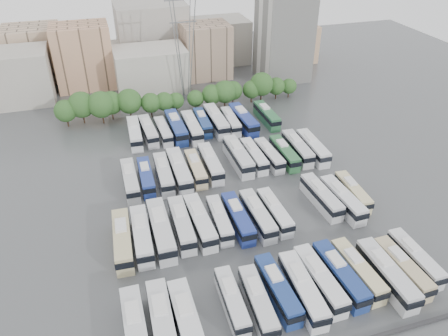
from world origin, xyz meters
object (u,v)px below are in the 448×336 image
object	(u,v)px
bus_r0_s8	(319,280)
bus_r3_s3	(148,131)
bus_r2_s4	(179,171)
bus_r3_s5	(176,127)
bus_r0_s1	(162,324)
bus_r2_s2	(146,177)
bus_r0_s13	(415,258)
bus_r1_s8	(275,212)
bus_r2_s9	(254,156)
bus_r3_s4	(163,131)
bus_r3_s12	(267,115)
bus_r0_s12	(402,268)
bus_r3_s6	(192,127)
bus_r0_s5	(258,302)
bus_r0_s10	(358,270)
bus_r1_s5	(219,220)
bus_r2_s8	(238,156)
bus_r2_s10	(269,155)
bus_r0_s2	(188,324)
bus_r1_s11	(321,197)
bus_r2_s11	(284,153)
bus_r0_s7	(302,289)
bus_r0_s6	(277,289)
bus_r0_s9	(340,275)
bus_r1_s2	(161,230)
bus_r1_s6	(238,218)
bus_r2_s3	(164,174)
electricity_pylon	(183,32)
bus_r2_s6	(211,163)
apartment_tower	(284,35)
bus_r1_s7	(257,215)
bus_r2_s12	(297,148)
bus_r2_s1	(130,180)
bus_r1_s13	(353,192)
bus_r1_s4	(200,222)
bus_r3_s9	(231,121)
bus_r0_s4	(232,301)
bus_r2_s5	(196,168)
bus_r1_s1	(142,235)
bus_r3_s8	(216,120)
bus_r1_s3	(182,224)
bus_r2_s13	(313,147)
bus_r3_s2	(135,133)

from	to	relation	value
bus_r0_s8	bus_r3_s3	distance (m)	56.20
bus_r2_s4	bus_r3_s5	distance (m)	19.18
bus_r2_s4	bus_r0_s1	bearing A→B (deg)	-105.34
bus_r2_s2	bus_r0_s13	bearing A→B (deg)	-41.93
bus_r1_s8	bus_r2_s9	xyz separation A→B (m)	(3.17, 19.04, 0.03)
bus_r3_s5	bus_r3_s4	bearing A→B (deg)	-172.93
bus_r0_s13	bus_r3_s12	size ratio (longest dim) A/B	0.92
bus_r0_s12	bus_r3_s6	xyz separation A→B (m)	(-19.51, 53.53, 0.19)
bus_r0_s5	bus_r3_s12	bearing A→B (deg)	69.87
bus_r0_s13	bus_r2_s9	distance (m)	38.25
bus_r0_s10	bus_r1_s5	size ratio (longest dim) A/B	1.06
bus_r2_s8	bus_r2_s10	size ratio (longest dim) A/B	1.17
bus_r2_s2	bus_r3_s12	size ratio (longest dim) A/B	0.94
bus_r0_s8	bus_r0_s13	distance (m)	16.20
bus_r0_s8	bus_r3_s6	xyz separation A→B (m)	(-6.49, 52.14, 0.08)
bus_r3_s12	bus_r0_s2	bearing A→B (deg)	-121.70
bus_r1_s11	bus_r2_s11	xyz separation A→B (m)	(-0.10, 16.63, -0.05)
bus_r2_s10	bus_r0_s7	bearing A→B (deg)	-107.61
bus_r0_s6	bus_r0_s9	distance (m)	9.79
bus_r0_s1	bus_r1_s2	world-z (taller)	bus_r1_s2
bus_r1_s6	bus_r2_s3	xyz separation A→B (m)	(-9.73, 17.39, 0.05)
electricity_pylon	bus_r3_s6	size ratio (longest dim) A/B	2.64
bus_r2_s6	bus_r0_s8	bearing A→B (deg)	-78.52
apartment_tower	bus_r2_s4	world-z (taller)	apartment_tower
bus_r0_s13	bus_r1_s2	size ratio (longest dim) A/B	0.83
bus_r0_s1	bus_r0_s13	bearing A→B (deg)	3.03
bus_r0_s10	bus_r1_s7	world-z (taller)	bus_r1_s7
bus_r2_s12	bus_r2_s8	bearing A→B (deg)	179.88
bus_r2_s3	bus_r3_s4	size ratio (longest dim) A/B	1.11
electricity_pylon	bus_r2_s9	size ratio (longest dim) A/B	2.93
bus_r0_s7	bus_r3_s3	bearing A→B (deg)	105.93
bus_r0_s1	bus_r2_s2	xyz separation A→B (m)	(3.10, 35.41, -0.25)
bus_r0_s8	bus_r0_s1	bearing A→B (deg)	-179.58
bus_r2_s1	bus_r2_s9	world-z (taller)	bus_r2_s1
apartment_tower	bus_r1_s13	size ratio (longest dim) A/B	2.37
bus_r3_s3	bus_r1_s4	bearing A→B (deg)	-87.54
bus_r3_s9	bus_r2_s8	bearing A→B (deg)	-99.82
bus_r1_s6	electricity_pylon	bearing A→B (deg)	85.98
bus_r0_s4	bus_r2_s9	size ratio (longest dim) A/B	0.95
bus_r2_s5	bus_r0_s4	bearing A→B (deg)	-94.58
bus_r3_s3	bus_r2_s8	bearing A→B (deg)	-49.57
bus_r0_s2	bus_r1_s1	bearing A→B (deg)	99.35
bus_r2_s5	bus_r0_s13	bearing A→B (deg)	-52.11
bus_r1_s11	bus_r3_s8	world-z (taller)	bus_r3_s8
bus_r3_s4	bus_r3_s8	distance (m)	13.22
bus_r1_s3	bus_r2_s13	bearing A→B (deg)	28.49
bus_r0_s10	bus_r3_s4	distance (m)	56.15
bus_r1_s1	bus_r3_s5	world-z (taller)	bus_r3_s5
bus_r1_s8	bus_r3_s2	bearing A→B (deg)	117.30
bus_r1_s7	bus_r3_s8	xyz separation A→B (m)	(3.23, 37.01, 0.23)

